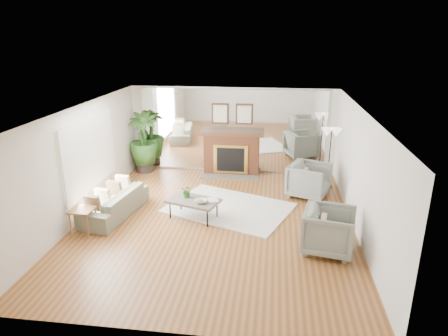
# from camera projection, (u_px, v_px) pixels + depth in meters

# --- Properties ---
(ground) EXTENTS (7.00, 7.00, 0.00)m
(ground) POSITION_uv_depth(u_px,v_px,m) (215.00, 222.00, 8.85)
(ground) COLOR brown
(ground) RESTS_ON ground
(wall_left) EXTENTS (0.02, 7.00, 2.50)m
(wall_left) POSITION_uv_depth(u_px,v_px,m) (81.00, 163.00, 8.81)
(wall_left) COLOR silver
(wall_left) RESTS_ON ground
(wall_right) EXTENTS (0.02, 7.00, 2.50)m
(wall_right) POSITION_uv_depth(u_px,v_px,m) (360.00, 175.00, 8.09)
(wall_right) COLOR silver
(wall_right) RESTS_ON ground
(wall_back) EXTENTS (6.00, 0.02, 2.50)m
(wall_back) POSITION_uv_depth(u_px,v_px,m) (232.00, 130.00, 11.72)
(wall_back) COLOR silver
(wall_back) RESTS_ON ground
(mirror_panel) EXTENTS (5.40, 0.04, 2.40)m
(mirror_panel) POSITION_uv_depth(u_px,v_px,m) (232.00, 130.00, 11.71)
(mirror_panel) COLOR silver
(mirror_panel) RESTS_ON wall_back
(window_panel) EXTENTS (0.04, 2.40, 1.50)m
(window_panel) POSITION_uv_depth(u_px,v_px,m) (90.00, 153.00, 9.15)
(window_panel) COLOR #B2E09E
(window_panel) RESTS_ON wall_left
(fireplace) EXTENTS (1.85, 0.83, 2.05)m
(fireplace) POSITION_uv_depth(u_px,v_px,m) (231.00, 152.00, 11.70)
(fireplace) COLOR brown
(fireplace) RESTS_ON ground
(area_rug) EXTENTS (3.27, 2.83, 0.03)m
(area_rug) POSITION_uv_depth(u_px,v_px,m) (229.00, 208.00, 9.52)
(area_rug) COLOR white
(area_rug) RESTS_ON ground
(coffee_table) EXTENTS (1.28, 0.97, 0.45)m
(coffee_table) POSITION_uv_depth(u_px,v_px,m) (193.00, 201.00, 8.89)
(coffee_table) COLOR #6A6153
(coffee_table) RESTS_ON ground
(sofa) EXTENTS (1.05, 2.06, 0.57)m
(sofa) POSITION_uv_depth(u_px,v_px,m) (114.00, 203.00, 9.10)
(sofa) COLOR slate
(sofa) RESTS_ON ground
(armchair_back) EXTENTS (1.24, 1.22, 0.87)m
(armchair_back) POSITION_uv_depth(u_px,v_px,m) (309.00, 180.00, 10.09)
(armchair_back) COLOR gray
(armchair_back) RESTS_ON ground
(armchair_front) EXTENTS (1.12, 1.09, 0.86)m
(armchair_front) POSITION_uv_depth(u_px,v_px,m) (329.00, 231.00, 7.54)
(armchair_front) COLOR gray
(armchair_front) RESTS_ON ground
(side_table) EXTENTS (0.48, 0.48, 0.53)m
(side_table) POSITION_uv_depth(u_px,v_px,m) (82.00, 213.00, 8.25)
(side_table) COLOR olive
(side_table) RESTS_ON ground
(potted_ficus) EXTENTS (0.96, 0.96, 1.80)m
(potted_ficus) POSITION_uv_depth(u_px,v_px,m) (143.00, 140.00, 11.76)
(potted_ficus) COLOR black
(potted_ficus) RESTS_ON ground
(floor_lamp) EXTENTS (0.53, 0.30, 1.63)m
(floor_lamp) POSITION_uv_depth(u_px,v_px,m) (331.00, 137.00, 10.37)
(floor_lamp) COLOR black
(floor_lamp) RESTS_ON ground
(tabletop_plant) EXTENTS (0.30, 0.28, 0.29)m
(tabletop_plant) POSITION_uv_depth(u_px,v_px,m) (187.00, 191.00, 8.97)
(tabletop_plant) COLOR #366324
(tabletop_plant) RESTS_ON coffee_table
(fruit_bowl) EXTENTS (0.31, 0.31, 0.07)m
(fruit_bowl) POSITION_uv_depth(u_px,v_px,m) (201.00, 201.00, 8.71)
(fruit_bowl) COLOR olive
(fruit_bowl) RESTS_ON coffee_table
(book) EXTENTS (0.30, 0.35, 0.02)m
(book) POSITION_uv_depth(u_px,v_px,m) (208.00, 200.00, 8.81)
(book) COLOR olive
(book) RESTS_ON coffee_table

